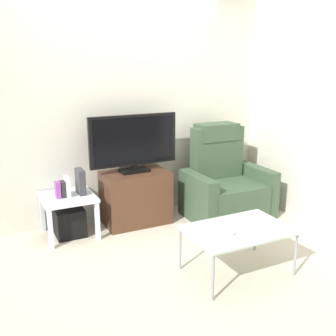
{
  "coord_description": "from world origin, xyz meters",
  "views": [
    {
      "loc": [
        -1.49,
        -3.18,
        1.82
      ],
      "look_at": [
        0.33,
        0.5,
        0.7
      ],
      "focal_mm": 42.53,
      "sensor_mm": 36.0,
      "label": 1
    }
  ],
  "objects_px": {
    "subwoofer_box": "(70,222)",
    "book_rightmost": "(67,186)",
    "side_table": "(68,202)",
    "book_middle": "(63,189)",
    "recliner_armchair": "(225,185)",
    "cell_phone": "(227,232)",
    "game_console": "(80,181)",
    "tv_stand": "(136,197)",
    "television": "(134,142)",
    "coffee_table": "(238,231)",
    "book_leftmost": "(58,190)"
  },
  "relations": [
    {
      "from": "book_rightmost",
      "to": "book_middle",
      "type": "bearing_deg",
      "value": 180.0
    },
    {
      "from": "television",
      "to": "recliner_armchair",
      "type": "relative_size",
      "value": 0.94
    },
    {
      "from": "tv_stand",
      "to": "book_leftmost",
      "type": "relative_size",
      "value": 4.26
    },
    {
      "from": "book_rightmost",
      "to": "coffee_table",
      "type": "bearing_deg",
      "value": -50.85
    },
    {
      "from": "book_rightmost",
      "to": "game_console",
      "type": "height_order",
      "value": "game_console"
    },
    {
      "from": "recliner_armchair",
      "to": "side_table",
      "type": "bearing_deg",
      "value": 163.84
    },
    {
      "from": "tv_stand",
      "to": "book_rightmost",
      "type": "height_order",
      "value": "book_rightmost"
    },
    {
      "from": "recliner_armchair",
      "to": "cell_phone",
      "type": "distance_m",
      "value": 1.47
    },
    {
      "from": "book_leftmost",
      "to": "game_console",
      "type": "relative_size",
      "value": 0.65
    },
    {
      "from": "tv_stand",
      "to": "side_table",
      "type": "relative_size",
      "value": 1.35
    },
    {
      "from": "tv_stand",
      "to": "book_leftmost",
      "type": "xyz_separation_m",
      "value": [
        -0.87,
        -0.04,
        0.23
      ]
    },
    {
      "from": "tv_stand",
      "to": "book_rightmost",
      "type": "relative_size",
      "value": 3.43
    },
    {
      "from": "subwoofer_box",
      "to": "book_leftmost",
      "type": "relative_size",
      "value": 1.76
    },
    {
      "from": "tv_stand",
      "to": "cell_phone",
      "type": "relative_size",
      "value": 4.87
    },
    {
      "from": "game_console",
      "to": "tv_stand",
      "type": "bearing_deg",
      "value": 1.13
    },
    {
      "from": "tv_stand",
      "to": "side_table",
      "type": "distance_m",
      "value": 0.77
    },
    {
      "from": "subwoofer_box",
      "to": "book_rightmost",
      "type": "distance_m",
      "value": 0.4
    },
    {
      "from": "book_middle",
      "to": "book_rightmost",
      "type": "xyz_separation_m",
      "value": [
        0.04,
        0.0,
        0.02
      ]
    },
    {
      "from": "television",
      "to": "book_middle",
      "type": "relative_size",
      "value": 6.02
    },
    {
      "from": "subwoofer_box",
      "to": "book_rightmost",
      "type": "relative_size",
      "value": 1.41
    },
    {
      "from": "subwoofer_box",
      "to": "cell_phone",
      "type": "bearing_deg",
      "value": -54.82
    },
    {
      "from": "coffee_table",
      "to": "cell_phone",
      "type": "relative_size",
      "value": 6.0
    },
    {
      "from": "recliner_armchair",
      "to": "coffee_table",
      "type": "relative_size",
      "value": 1.2
    },
    {
      "from": "side_table",
      "to": "book_rightmost",
      "type": "distance_m",
      "value": 0.18
    },
    {
      "from": "recliner_armchair",
      "to": "cell_phone",
      "type": "bearing_deg",
      "value": -132.83
    },
    {
      "from": "book_middle",
      "to": "book_rightmost",
      "type": "height_order",
      "value": "book_rightmost"
    },
    {
      "from": "recliner_armchair",
      "to": "side_table",
      "type": "distance_m",
      "value": 1.84
    },
    {
      "from": "side_table",
      "to": "book_middle",
      "type": "height_order",
      "value": "book_middle"
    },
    {
      "from": "cell_phone",
      "to": "game_console",
      "type": "bearing_deg",
      "value": 98.83
    },
    {
      "from": "side_table",
      "to": "book_middle",
      "type": "relative_size",
      "value": 3.22
    },
    {
      "from": "book_leftmost",
      "to": "book_rightmost",
      "type": "height_order",
      "value": "book_rightmost"
    },
    {
      "from": "tv_stand",
      "to": "coffee_table",
      "type": "height_order",
      "value": "tv_stand"
    },
    {
      "from": "side_table",
      "to": "cell_phone",
      "type": "height_order",
      "value": "side_table"
    },
    {
      "from": "coffee_table",
      "to": "side_table",
      "type": "bearing_deg",
      "value": 128.71
    },
    {
      "from": "television",
      "to": "side_table",
      "type": "height_order",
      "value": "television"
    },
    {
      "from": "coffee_table",
      "to": "cell_phone",
      "type": "xyz_separation_m",
      "value": [
        -0.12,
        -0.02,
        0.03
      ]
    },
    {
      "from": "tv_stand",
      "to": "book_middle",
      "type": "bearing_deg",
      "value": -177.02
    },
    {
      "from": "subwoofer_box",
      "to": "coffee_table",
      "type": "xyz_separation_m",
      "value": [
        1.14,
        -1.42,
        0.24
      ]
    },
    {
      "from": "tv_stand",
      "to": "book_rightmost",
      "type": "distance_m",
      "value": 0.81
    },
    {
      "from": "tv_stand",
      "to": "game_console",
      "type": "height_order",
      "value": "game_console"
    },
    {
      "from": "subwoofer_box",
      "to": "coffee_table",
      "type": "height_order",
      "value": "coffee_table"
    },
    {
      "from": "book_leftmost",
      "to": "book_rightmost",
      "type": "bearing_deg",
      "value": 0.0
    },
    {
      "from": "television",
      "to": "book_leftmost",
      "type": "relative_size",
      "value": 5.9
    },
    {
      "from": "book_rightmost",
      "to": "cell_phone",
      "type": "height_order",
      "value": "book_rightmost"
    },
    {
      "from": "television",
      "to": "cell_phone",
      "type": "bearing_deg",
      "value": -80.48
    },
    {
      "from": "television",
      "to": "cell_phone",
      "type": "relative_size",
      "value": 6.74
    },
    {
      "from": "tv_stand",
      "to": "television",
      "type": "bearing_deg",
      "value": 90.0
    },
    {
      "from": "game_console",
      "to": "book_leftmost",
      "type": "bearing_deg",
      "value": -173.02
    },
    {
      "from": "book_leftmost",
      "to": "tv_stand",
      "type": "bearing_deg",
      "value": 2.79
    },
    {
      "from": "game_console",
      "to": "subwoofer_box",
      "type": "bearing_deg",
      "value": -176.05
    }
  ]
}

